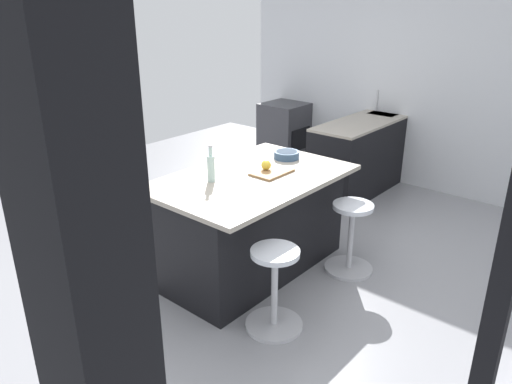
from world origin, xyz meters
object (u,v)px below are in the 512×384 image
at_px(oven_range, 284,133).
at_px(apple_yellow, 266,165).
at_px(water_bottle, 211,167).
at_px(stool_by_window, 351,240).
at_px(stool_middle, 274,292).
at_px(kitchen_island, 248,222).
at_px(cutting_board, 272,172).
at_px(fruit_bowl, 287,154).

distance_m(oven_range, apple_yellow, 3.15).
bearing_deg(water_bottle, apple_yellow, 157.84).
distance_m(stool_by_window, water_bottle, 1.42).
xyz_separation_m(stool_by_window, apple_yellow, (0.39, -0.68, 0.66)).
relative_size(stool_by_window, stool_middle, 1.00).
bearing_deg(water_bottle, oven_range, -152.99).
height_order(kitchen_island, stool_by_window, kitchen_island).
xyz_separation_m(cutting_board, fruit_bowl, (-0.43, -0.16, 0.03)).
relative_size(stool_middle, cutting_board, 1.83).
bearing_deg(stool_by_window, stool_middle, 0.00).
distance_m(stool_by_window, stool_middle, 1.10).
xyz_separation_m(oven_range, fruit_bowl, (2.14, 1.65, 0.50)).
height_order(stool_by_window, stool_middle, same).
distance_m(stool_by_window, fruit_bowl, 1.00).
height_order(oven_range, stool_by_window, oven_range).
distance_m(kitchen_island, water_bottle, 0.66).
height_order(apple_yellow, fruit_bowl, apple_yellow).
bearing_deg(cutting_board, kitchen_island, -39.76).
xyz_separation_m(oven_range, cutting_board, (2.57, 1.81, 0.47)).
bearing_deg(stool_by_window, fruit_bowl, -93.02).
relative_size(oven_range, apple_yellow, 10.14).
relative_size(kitchen_island, apple_yellow, 20.02).
distance_m(stool_middle, apple_yellow, 1.19).
bearing_deg(kitchen_island, cutting_board, 140.24).
height_order(stool_middle, water_bottle, water_bottle).
relative_size(cutting_board, fruit_bowl, 1.49).
height_order(oven_range, stool_middle, oven_range).
xyz_separation_m(kitchen_island, stool_middle, (0.55, 0.75, -0.15)).
height_order(kitchen_island, cutting_board, cutting_board).
height_order(stool_by_window, water_bottle, water_bottle).
distance_m(oven_range, kitchen_island, 3.20).
xyz_separation_m(kitchen_island, apple_yellow, (-0.17, 0.07, 0.51)).
height_order(apple_yellow, water_bottle, water_bottle).
distance_m(cutting_board, water_bottle, 0.56).
bearing_deg(cutting_board, apple_yellow, -89.76).
xyz_separation_m(stool_middle, apple_yellow, (-0.72, -0.68, 0.66)).
height_order(stool_middle, apple_yellow, apple_yellow).
xyz_separation_m(stool_middle, water_bottle, (-0.23, -0.87, 0.72)).
height_order(oven_range, fruit_bowl, fruit_bowl).
relative_size(stool_by_window, apple_yellow, 7.50).
height_order(oven_range, apple_yellow, apple_yellow).
bearing_deg(fruit_bowl, oven_range, -142.32).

